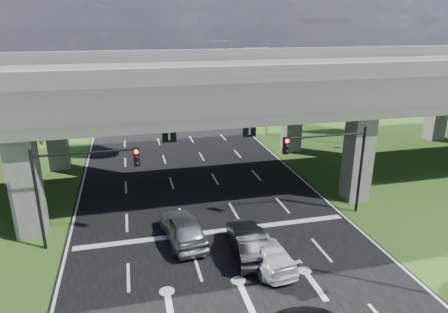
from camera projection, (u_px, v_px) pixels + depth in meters
name	position (u px, v px, depth m)	size (l,w,h in m)	color
ground	(230.00, 263.00, 21.63)	(160.00, 160.00, 0.00)	#2A4E19
road	(198.00, 191.00, 30.83)	(18.00, 120.00, 0.03)	black
overpass	(191.00, 84.00, 30.12)	(80.00, 15.00, 10.00)	#363331
signal_right	(333.00, 157.00, 25.66)	(5.76, 0.54, 6.00)	black
signal_left	(77.00, 178.00, 22.16)	(5.76, 0.54, 6.00)	black
streetlight_far	(264.00, 84.00, 44.09)	(3.38, 0.25, 10.00)	gray
streetlight_beyond	(229.00, 68.00, 58.80)	(3.38, 0.25, 10.00)	gray
tree_left_near	(35.00, 100.00, 40.87)	(4.50, 4.50, 7.80)	black
tree_left_mid	(22.00, 94.00, 47.76)	(3.91, 3.90, 6.76)	black
tree_left_far	(65.00, 76.00, 55.70)	(4.80, 4.80, 8.32)	black
tree_right_near	(276.00, 89.00, 48.86)	(4.20, 4.20, 7.28)	black
tree_right_mid	(276.00, 82.00, 57.00)	(3.91, 3.90, 6.76)	black
tree_right_far	(234.00, 72.00, 63.25)	(4.50, 4.50, 7.80)	black
car_silver	(183.00, 228.00, 23.53)	(2.03, 5.05, 1.72)	#9C9EA4
car_dark	(248.00, 242.00, 22.20)	(1.67, 4.79, 1.58)	black
car_white	(265.00, 252.00, 21.37)	(1.95, 4.81, 1.39)	silver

